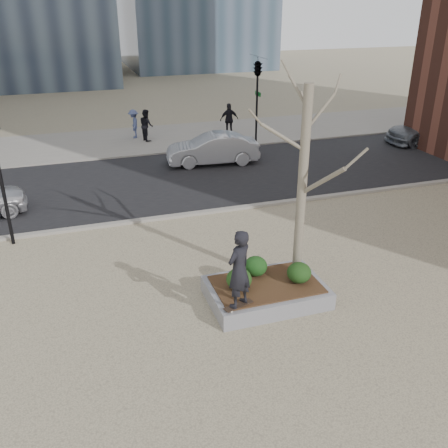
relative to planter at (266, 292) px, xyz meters
name	(u,v)px	position (x,y,z in m)	size (l,w,h in m)	color
ground	(230,306)	(-1.00, 0.00, -0.23)	(120.00, 120.00, 0.00)	tan
street	(155,181)	(-1.00, 10.00, -0.21)	(60.00, 8.00, 0.02)	black
far_sidewalk	(130,141)	(-1.00, 17.00, -0.21)	(60.00, 6.00, 0.02)	gray
planter	(266,292)	(0.00, 0.00, 0.00)	(3.00, 2.00, 0.45)	gray
planter_mulch	(266,284)	(0.00, 0.00, 0.25)	(2.70, 1.70, 0.04)	#382314
sycamore_tree	(304,154)	(1.00, 0.30, 3.56)	(2.80, 2.80, 6.60)	gray
shrub_left	(239,279)	(-0.76, 0.00, 0.54)	(0.65, 0.65, 0.55)	black
shrub_middle	(256,266)	(-0.10, 0.51, 0.53)	(0.62, 0.62, 0.53)	#173611
shrub_right	(299,273)	(0.84, -0.17, 0.53)	(0.63, 0.63, 0.54)	#113712
skateboard	(238,306)	(-1.04, -0.74, 0.26)	(0.78, 0.20, 0.07)	black
skateboarder	(239,269)	(-1.04, -0.74, 1.29)	(0.72, 0.47, 1.97)	black
car_silver	(213,149)	(2.12, 11.63, 0.50)	(1.50, 4.29, 1.41)	#A6A8AE
car_third	(432,129)	(14.46, 11.45, 0.52)	(2.04, 5.03, 1.46)	slate
pedestrian_a	(146,125)	(-0.10, 16.73, 0.65)	(0.83, 0.64, 1.70)	black
pedestrian_b	(134,124)	(-0.67, 17.52, 0.59)	(1.02, 0.58, 1.57)	#475381
pedestrian_c	(229,119)	(4.56, 16.37, 0.70)	(1.06, 0.44, 1.81)	black
traffic_light_near	(1,178)	(-6.50, 5.60, 2.02)	(0.60, 2.48, 4.50)	black
traffic_light_far	(257,101)	(5.50, 14.60, 2.02)	(0.60, 2.48, 4.50)	black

